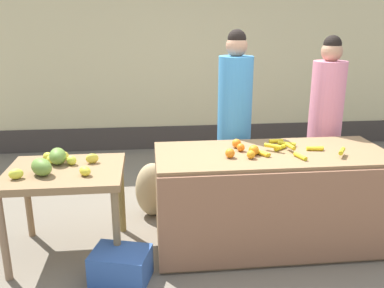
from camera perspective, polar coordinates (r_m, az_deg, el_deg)
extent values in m
plane|color=#756B5B|center=(3.93, 5.40, -13.54)|extent=(24.00, 24.00, 0.00)
cube|color=beige|center=(6.46, 0.25, 12.91)|extent=(7.49, 0.20, 3.06)
cube|color=#3F3833|center=(6.59, 0.34, 1.06)|extent=(7.49, 0.04, 0.36)
cube|color=olive|center=(3.80, 10.68, -7.39)|extent=(2.03, 0.82, 0.88)
cube|color=#906247|center=(3.44, 12.71, -10.26)|extent=(2.03, 0.03, 0.82)
cube|color=olive|center=(3.60, -17.24, -3.84)|extent=(0.96, 0.80, 0.06)
cylinder|color=#8C6D51|center=(3.57, -24.66, -11.83)|extent=(0.06, 0.06, 0.73)
cylinder|color=#856E4D|center=(3.39, -10.40, -11.99)|extent=(0.06, 0.06, 0.73)
cylinder|color=#8F6C48|center=(4.16, -21.77, -7.31)|extent=(0.06, 0.06, 0.73)
cylinder|color=olive|center=(4.01, -9.74, -7.19)|extent=(0.06, 0.06, 0.73)
cylinder|color=gold|center=(3.85, 12.99, 0.04)|extent=(0.16, 0.11, 0.04)
cylinder|color=yellow|center=(3.92, 11.57, 0.40)|extent=(0.13, 0.04, 0.04)
cylinder|color=gold|center=(3.78, 16.78, -0.58)|extent=(0.13, 0.04, 0.04)
cylinder|color=yellow|center=(3.72, 12.12, -0.50)|extent=(0.14, 0.12, 0.04)
cylinder|color=yellow|center=(3.77, 16.62, -0.61)|extent=(0.14, 0.06, 0.04)
cylinder|color=gold|center=(3.54, 9.62, -1.29)|extent=(0.11, 0.13, 0.04)
cylinder|color=gold|center=(3.54, 9.88, -1.30)|extent=(0.10, 0.12, 0.04)
cylinder|color=gold|center=(3.53, 14.78, -1.67)|extent=(0.08, 0.15, 0.04)
cylinder|color=gold|center=(3.68, 13.46, -0.31)|extent=(0.06, 0.14, 0.04)
cylinder|color=yellow|center=(3.65, 11.16, -0.28)|extent=(0.14, 0.12, 0.04)
cylinder|color=gold|center=(3.67, 20.06, -0.93)|extent=(0.11, 0.14, 0.04)
sphere|color=orange|center=(3.71, 6.20, 0.09)|extent=(0.08, 0.08, 0.08)
sphere|color=orange|center=(3.61, 6.77, -0.47)|extent=(0.07, 0.07, 0.07)
sphere|color=orange|center=(3.44, 8.18, -1.46)|extent=(0.07, 0.07, 0.07)
sphere|color=orange|center=(3.43, 5.29, -1.28)|extent=(0.08, 0.08, 0.08)
sphere|color=orange|center=(3.52, 8.55, -0.85)|extent=(0.09, 0.09, 0.09)
ellipsoid|color=#DBDF3E|center=(3.50, -23.20, -3.85)|extent=(0.13, 0.11, 0.08)
ellipsoid|color=gold|center=(3.67, -13.67, -1.95)|extent=(0.12, 0.09, 0.09)
ellipsoid|color=gold|center=(3.82, -19.33, -1.71)|extent=(0.12, 0.12, 0.09)
ellipsoid|color=yellow|center=(3.40, -14.60, -3.65)|extent=(0.13, 0.13, 0.08)
ellipsoid|color=yellow|center=(3.81, -17.47, -1.60)|extent=(0.13, 0.12, 0.08)
ellipsoid|color=#D2D537|center=(3.76, -19.02, -2.06)|extent=(0.10, 0.11, 0.07)
ellipsoid|color=#D1DD41|center=(3.67, -16.36, -2.18)|extent=(0.12, 0.12, 0.08)
ellipsoid|color=olive|center=(3.50, -20.13, -3.00)|extent=(0.25, 0.26, 0.14)
ellipsoid|color=olive|center=(3.72, -18.12, -1.60)|extent=(0.18, 0.24, 0.14)
cylinder|color=#33333D|center=(4.37, 5.64, -4.85)|extent=(0.29, 0.29, 0.74)
cylinder|color=#3F8CCC|center=(4.14, 5.97, 5.78)|extent=(0.34, 0.34, 0.90)
sphere|color=tan|center=(4.07, 6.21, 13.35)|extent=(0.21, 0.21, 0.21)
sphere|color=black|center=(4.06, 6.24, 14.31)|extent=(0.18, 0.18, 0.18)
cylinder|color=#33333D|center=(4.68, 17.28, -4.24)|extent=(0.29, 0.29, 0.71)
cylinder|color=pink|center=(4.47, 18.16, 5.28)|extent=(0.34, 0.34, 0.87)
sphere|color=tan|center=(4.40, 18.81, 12.05)|extent=(0.21, 0.21, 0.21)
sphere|color=black|center=(4.39, 18.89, 12.94)|extent=(0.18, 0.18, 0.18)
cube|color=#3359A5|center=(3.41, -9.82, -16.32)|extent=(0.51, 0.43, 0.26)
ellipsoid|color=tan|center=(4.32, -5.46, -6.30)|extent=(0.37, 0.32, 0.57)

